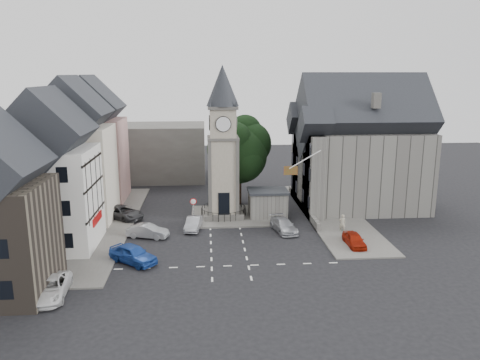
{
  "coord_description": "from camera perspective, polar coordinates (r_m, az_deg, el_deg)",
  "views": [
    {
      "loc": [
        -1.81,
        -41.13,
        15.38
      ],
      "look_at": [
        1.59,
        5.0,
        4.79
      ],
      "focal_mm": 35.0,
      "sensor_mm": 36.0,
      "label": 1
    }
  ],
  "objects": [
    {
      "name": "terrace_cream",
      "position": [
        51.76,
        -19.51,
        2.36
      ],
      "size": [
        8.1,
        7.6,
        12.8
      ],
      "color": "beige",
      "rests_on": "ground"
    },
    {
      "name": "pavement_east",
      "position": [
        53.28,
        11.02,
        -4.05
      ],
      "size": [
        6.0,
        26.0,
        0.14
      ],
      "primitive_type": "cube",
      "color": "#595651",
      "rests_on": "ground"
    },
    {
      "name": "car_island_east",
      "position": [
        46.8,
        5.33,
        -5.53
      ],
      "size": [
        2.66,
        4.65,
        1.27
      ],
      "primitive_type": "imported",
      "rotation": [
        0.0,
        0.0,
        0.21
      ],
      "color": "#A6A8AE",
      "rests_on": "ground"
    },
    {
      "name": "town_tree",
      "position": [
        54.91,
        -0.19,
        4.09
      ],
      "size": [
        7.2,
        7.2,
        10.8
      ],
      "color": "black",
      "rests_on": "ground"
    },
    {
      "name": "ground",
      "position": [
        43.95,
        -1.61,
        -7.59
      ],
      "size": [
        120.0,
        120.0,
        0.0
      ],
      "primitive_type": "plane",
      "color": "black",
      "rests_on": "ground"
    },
    {
      "name": "road_markings",
      "position": [
        38.85,
        -1.22,
        -10.42
      ],
      "size": [
        20.0,
        8.0,
        0.01
      ],
      "primitive_type": "cube",
      "color": "silver",
      "rests_on": "ground"
    },
    {
      "name": "terrace_tudor",
      "position": [
        44.31,
        -22.11,
        -0.04
      ],
      "size": [
        8.1,
        7.6,
        12.0
      ],
      "color": "silver",
      "rests_on": "ground"
    },
    {
      "name": "east_boundary_wall",
      "position": [
        54.39,
        7.64,
        -3.15
      ],
      "size": [
        0.4,
        16.0,
        0.9
      ],
      "primitive_type": "cube",
      "color": "#605D58",
      "rests_on": "ground"
    },
    {
      "name": "central_island",
      "position": [
        51.57,
        -0.35,
        -4.36
      ],
      "size": [
        10.0,
        8.0,
        0.16
      ],
      "primitive_type": "cube",
      "color": "#595651",
      "rests_on": "ground"
    },
    {
      "name": "east_building",
      "position": [
        55.71,
        14.06,
        3.09
      ],
      "size": [
        14.4,
        11.4,
        12.6
      ],
      "color": "#605D58",
      "rests_on": "ground"
    },
    {
      "name": "car_east_red",
      "position": [
        44.01,
        13.76,
        -7.09
      ],
      "size": [
        1.51,
        3.66,
        1.24
      ],
      "primitive_type": "imported",
      "rotation": [
        0.0,
        0.0,
        0.01
      ],
      "color": "#9F1A08",
      "rests_on": "ground"
    },
    {
      "name": "car_west_blue",
      "position": [
        40.15,
        -12.91,
        -8.78
      ],
      "size": [
        4.65,
        4.32,
        1.55
      ],
      "primitive_type": "imported",
      "rotation": [
        0.0,
        0.0,
        0.87
      ],
      "color": "#1D449F",
      "rests_on": "ground"
    },
    {
      "name": "warning_sign_post",
      "position": [
        48.46,
        -5.71,
        -3.16
      ],
      "size": [
        0.7,
        0.19,
        2.85
      ],
      "color": "black",
      "rests_on": "ground"
    },
    {
      "name": "flagpole",
      "position": [
        46.94,
        7.92,
        2.49
      ],
      "size": [
        3.68,
        0.1,
        2.74
      ],
      "color": "white",
      "rests_on": "ground"
    },
    {
      "name": "pedestrian",
      "position": [
        47.4,
        12.36,
        -5.18
      ],
      "size": [
        0.7,
        0.48,
        1.84
      ],
      "primitive_type": "imported",
      "rotation": [
        0.0,
        0.0,
        3.08
      ],
      "color": "#ADA58F",
      "rests_on": "ground"
    },
    {
      "name": "terrace_pink",
      "position": [
        59.4,
        -17.53,
        3.78
      ],
      "size": [
        8.1,
        7.6,
        12.8
      ],
      "color": "tan",
      "rests_on": "ground"
    },
    {
      "name": "stone_shelter",
      "position": [
        50.99,
        3.39,
        -2.87
      ],
      "size": [
        4.3,
        3.3,
        3.08
      ],
      "color": "#605D58",
      "rests_on": "ground"
    },
    {
      "name": "van_sw_white",
      "position": [
        36.16,
        -22.13,
        -12.09
      ],
      "size": [
        2.63,
        5.09,
        1.37
      ],
      "primitive_type": "imported",
      "rotation": [
        0.0,
        0.0,
        0.07
      ],
      "color": "silver",
      "rests_on": "ground"
    },
    {
      "name": "car_west_silver",
      "position": [
        45.76,
        -11.2,
        -6.13
      ],
      "size": [
        4.19,
        2.38,
        1.31
      ],
      "primitive_type": "imported",
      "rotation": [
        0.0,
        0.0,
        1.3
      ],
      "color": "#A1A5A9",
      "rests_on": "ground"
    },
    {
      "name": "clock_tower",
      "position": [
        49.69,
        -2.09,
        4.49
      ],
      "size": [
        4.86,
        4.86,
        16.25
      ],
      "color": "#4C4944",
      "rests_on": "ground"
    },
    {
      "name": "car_island_silver",
      "position": [
        47.41,
        -5.69,
        -5.29
      ],
      "size": [
        1.88,
        4.01,
        1.27
      ],
      "primitive_type": "imported",
      "rotation": [
        0.0,
        0.0,
        -0.14
      ],
      "color": "#9A9CA3",
      "rests_on": "ground"
    },
    {
      "name": "pavement_west",
      "position": [
        50.7,
        -16.25,
        -5.22
      ],
      "size": [
        6.0,
        30.0,
        0.14
      ],
      "primitive_type": "cube",
      "color": "#595651",
      "rests_on": "ground"
    },
    {
      "name": "backdrop_west",
      "position": [
        70.8,
        -12.46,
        3.34
      ],
      "size": [
        20.0,
        10.0,
        8.0
      ],
      "primitive_type": "cube",
      "color": "#4C4944",
      "rests_on": "ground"
    },
    {
      "name": "car_west_grey",
      "position": [
        52.08,
        -14.14,
        -3.87
      ],
      "size": [
        5.48,
        5.01,
        1.42
      ],
      "primitive_type": "imported",
      "rotation": [
        0.0,
        0.0,
        0.91
      ],
      "color": "#303033",
      "rests_on": "ground"
    }
  ]
}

